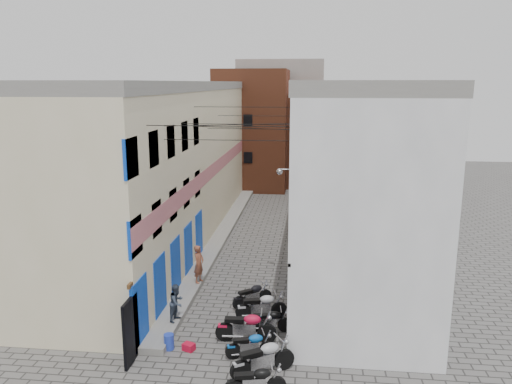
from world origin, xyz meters
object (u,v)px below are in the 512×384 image
at_px(motorcycle_d, 246,325).
at_px(person_a, 199,264).
at_px(motorcycle_c, 250,344).
at_px(motorcycle_g, 252,294).
at_px(water_jug_near, 169,342).
at_px(person_b, 177,302).
at_px(red_crate, 189,347).
at_px(motorcycle_b, 263,357).
at_px(water_jug_far, 169,342).
at_px(motorcycle_a, 256,380).
at_px(motorcycle_e, 269,319).
at_px(motorcycle_f, 262,305).

distance_m(motorcycle_d, person_a, 5.26).
bearing_deg(motorcycle_c, motorcycle_g, 170.06).
relative_size(motorcycle_g, water_jug_near, 3.51).
bearing_deg(person_b, red_crate, -135.21).
bearing_deg(motorcycle_b, motorcycle_c, 176.10).
distance_m(motorcycle_c, person_b, 3.54).
bearing_deg(motorcycle_c, water_jug_far, -110.05).
height_order(water_jug_far, red_crate, water_jug_far).
xyz_separation_m(motorcycle_g, water_jug_far, (-2.43, -3.67, -0.25)).
distance_m(motorcycle_a, motorcycle_d, 3.15).
height_order(motorcycle_e, motorcycle_g, motorcycle_g).
height_order(person_a, person_b, person_a).
height_order(motorcycle_b, water_jug_far, motorcycle_b).
xyz_separation_m(person_b, water_jug_near, (0.15, -1.64, -0.70)).
height_order(motorcycle_a, motorcycle_e, motorcycle_a).
bearing_deg(person_b, motorcycle_b, -111.21).
distance_m(motorcycle_b, motorcycle_d, 2.14).
height_order(motorcycle_g, person_b, person_b).
bearing_deg(person_b, motorcycle_c, -104.01).
height_order(motorcycle_c, water_jug_far, motorcycle_c).
distance_m(motorcycle_e, red_crate, 3.07).
bearing_deg(motorcycle_g, motorcycle_c, -32.63).
distance_m(motorcycle_g, water_jug_near, 4.41).
xyz_separation_m(motorcycle_f, person_a, (-3.07, 2.72, 0.51)).
xyz_separation_m(motorcycle_b, motorcycle_d, (-0.80, 1.98, -0.01)).
relative_size(motorcycle_a, motorcycle_e, 1.07).
distance_m(motorcycle_b, person_a, 7.37).
relative_size(person_b, water_jug_near, 2.74).
xyz_separation_m(motorcycle_a, motorcycle_f, (-0.32, 4.84, 0.06)).
height_order(motorcycle_d, person_a, person_a).
distance_m(motorcycle_e, water_jug_far, 3.66).
distance_m(motorcycle_a, motorcycle_g, 5.99).
distance_m(person_a, water_jug_near, 5.36).
relative_size(motorcycle_g, red_crate, 4.65).
bearing_deg(motorcycle_d, red_crate, -69.41).
distance_m(motorcycle_g, person_b, 3.31).
relative_size(water_jug_near, water_jug_far, 0.95).
relative_size(motorcycle_d, water_jug_near, 4.19).
relative_size(motorcycle_f, person_a, 1.19).
distance_m(motorcycle_c, person_a, 6.28).
xyz_separation_m(motorcycle_a, motorcycle_g, (-0.82, 5.94, -0.00)).
bearing_deg(person_b, motorcycle_e, -73.18).
distance_m(motorcycle_e, water_jug_near, 3.66).
relative_size(motorcycle_e, motorcycle_f, 0.84).
bearing_deg(person_a, motorcycle_g, -106.19).
bearing_deg(motorcycle_d, motorcycle_b, 19.29).
relative_size(motorcycle_b, motorcycle_c, 1.29).
distance_m(motorcycle_b, motorcycle_e, 2.77).
height_order(motorcycle_c, person_a, person_a).
height_order(person_b, water_jug_far, person_b).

